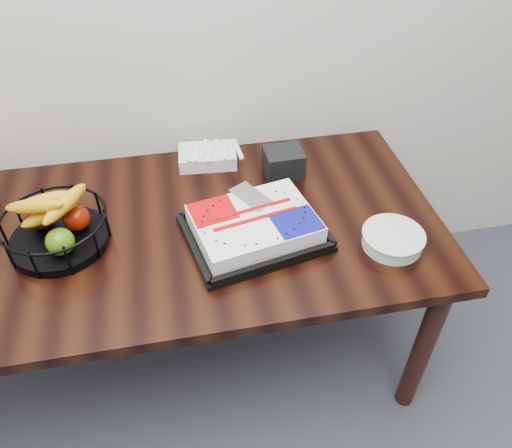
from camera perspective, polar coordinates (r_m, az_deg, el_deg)
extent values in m
cube|color=black|center=(1.70, -9.40, -0.84)|extent=(1.80, 0.90, 0.04)
cylinder|color=black|center=(1.93, 18.55, -13.25)|extent=(0.07, 0.07, 0.71)
cylinder|color=black|center=(2.36, 11.13, 1.10)|extent=(0.07, 0.07, 0.71)
cube|color=black|center=(1.63, -0.20, -1.15)|extent=(0.49, 0.42, 0.02)
cube|color=white|center=(1.60, -0.20, -0.04)|extent=(0.43, 0.35, 0.07)
cube|color=#B40306|center=(1.62, -4.63, 2.11)|extent=(0.16, 0.15, 0.00)
cube|color=#0A0C77|center=(1.54, 4.44, -0.39)|extent=(0.16, 0.15, 0.00)
cube|color=silver|center=(1.65, 0.14, 3.14)|extent=(0.14, 0.17, 0.00)
cylinder|color=black|center=(1.72, -21.47, -1.69)|extent=(0.31, 0.31, 0.03)
torus|color=black|center=(1.66, -22.25, 0.62)|extent=(0.33, 0.33, 0.01)
cylinder|color=white|center=(1.65, 15.33, -1.78)|extent=(0.19, 0.19, 0.04)
cylinder|color=white|center=(1.63, 15.48, -1.16)|extent=(0.20, 0.20, 0.01)
cube|color=silver|center=(1.95, -5.56, 7.67)|extent=(0.23, 0.16, 0.05)
cube|color=black|center=(1.88, 3.16, 7.07)|extent=(0.14, 0.12, 0.10)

